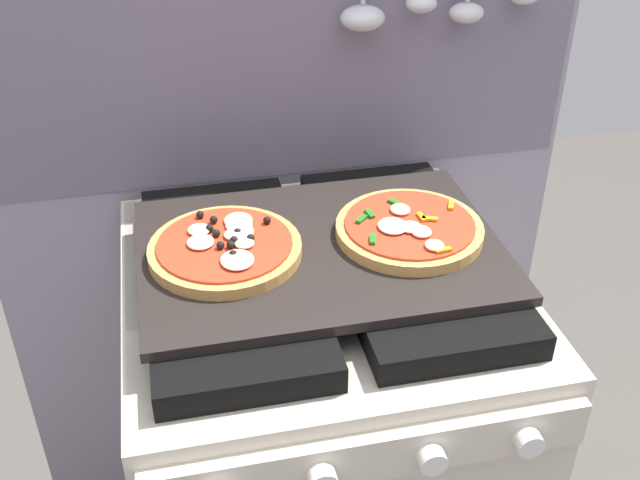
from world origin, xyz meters
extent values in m
cube|color=gray|center=(0.00, 0.34, 0.78)|extent=(1.10, 0.03, 1.55)
cube|color=slate|center=(0.00, 0.32, 1.15)|extent=(1.08, 0.00, 0.56)
ellipsoid|color=silver|center=(0.14, 0.29, 1.16)|extent=(0.08, 0.06, 0.04)
ellipsoid|color=silver|center=(0.24, 0.29, 1.18)|extent=(0.05, 0.05, 0.03)
ellipsoid|color=silver|center=(0.32, 0.29, 1.16)|extent=(0.06, 0.05, 0.03)
cube|color=beige|center=(0.00, 0.00, 0.43)|extent=(0.60, 0.60, 0.86)
cube|color=black|center=(0.00, 0.00, 0.85)|extent=(0.59, 0.59, 0.01)
cube|color=black|center=(-0.14, 0.00, 0.88)|extent=(0.24, 0.51, 0.04)
cube|color=black|center=(0.14, 0.00, 0.88)|extent=(0.24, 0.51, 0.04)
cube|color=beige|center=(0.00, -0.31, 0.80)|extent=(0.58, 0.02, 0.07)
cylinder|color=silver|center=(-0.07, -0.33, 0.80)|extent=(0.04, 0.02, 0.04)
cylinder|color=silver|center=(0.07, -0.33, 0.80)|extent=(0.04, 0.02, 0.04)
cylinder|color=silver|center=(0.20, -0.33, 0.80)|extent=(0.04, 0.02, 0.04)
cube|color=black|center=(0.00, 0.00, 0.91)|extent=(0.54, 0.38, 0.02)
cylinder|color=#C18947|center=(-0.14, 0.01, 0.93)|extent=(0.23, 0.23, 0.02)
cylinder|color=red|center=(-0.14, 0.01, 0.94)|extent=(0.20, 0.20, 0.00)
ellipsoid|color=beige|center=(-0.18, 0.04, 0.94)|extent=(0.03, 0.03, 0.01)
ellipsoid|color=beige|center=(-0.18, 0.01, 0.94)|extent=(0.04, 0.04, 0.01)
ellipsoid|color=beige|center=(-0.12, 0.02, 0.94)|extent=(0.04, 0.04, 0.01)
ellipsoid|color=beige|center=(-0.11, -0.01, 0.94)|extent=(0.03, 0.03, 0.01)
ellipsoid|color=beige|center=(-0.12, 0.02, 0.94)|extent=(0.04, 0.04, 0.01)
ellipsoid|color=beige|center=(-0.13, -0.05, 0.94)|extent=(0.05, 0.05, 0.01)
ellipsoid|color=beige|center=(-0.11, 0.06, 0.94)|extent=(0.04, 0.05, 0.01)
ellipsoid|color=beige|center=(-0.12, 0.04, 0.94)|extent=(0.04, 0.04, 0.01)
sphere|color=black|center=(-0.15, 0.06, 0.94)|extent=(0.01, 0.01, 0.01)
sphere|color=black|center=(-0.16, 0.04, 0.94)|extent=(0.01, 0.01, 0.01)
sphere|color=black|center=(-0.15, 0.02, 0.94)|extent=(0.01, 0.01, 0.01)
sphere|color=black|center=(-0.12, 0.02, 0.94)|extent=(0.01, 0.01, 0.01)
sphere|color=black|center=(-0.07, 0.04, 0.94)|extent=(0.01, 0.01, 0.01)
sphere|color=black|center=(-0.13, -0.04, 0.94)|extent=(0.01, 0.01, 0.01)
sphere|color=black|center=(-0.13, 0.00, 0.94)|extent=(0.01, 0.01, 0.01)
sphere|color=black|center=(-0.13, -0.01, 0.94)|extent=(0.01, 0.01, 0.01)
sphere|color=black|center=(-0.15, -0.01, 0.94)|extent=(0.01, 0.01, 0.01)
sphere|color=black|center=(-0.17, 0.08, 0.94)|extent=(0.01, 0.01, 0.01)
sphere|color=black|center=(-0.10, 0.00, 0.94)|extent=(0.01, 0.01, 0.01)
cylinder|color=tan|center=(0.14, 0.00, 0.93)|extent=(0.23, 0.23, 0.02)
cylinder|color=red|center=(0.14, 0.00, 0.94)|extent=(0.20, 0.20, 0.00)
ellipsoid|color=beige|center=(0.11, -0.01, 0.94)|extent=(0.05, 0.05, 0.01)
ellipsoid|color=beige|center=(0.15, -0.03, 0.94)|extent=(0.03, 0.03, 0.01)
ellipsoid|color=beige|center=(0.14, 0.03, 0.94)|extent=(0.03, 0.03, 0.01)
ellipsoid|color=beige|center=(0.15, -0.07, 0.94)|extent=(0.03, 0.03, 0.01)
ellipsoid|color=beige|center=(0.13, -0.02, 0.94)|extent=(0.03, 0.03, 0.01)
cube|color=#19721E|center=(0.07, -0.04, 0.94)|extent=(0.01, 0.03, 0.00)
cube|color=gold|center=(0.16, 0.01, 0.94)|extent=(0.01, 0.02, 0.00)
cube|color=#19721E|center=(0.07, 0.02, 0.94)|extent=(0.02, 0.02, 0.00)
cube|color=gold|center=(0.22, 0.03, 0.94)|extent=(0.02, 0.03, 0.00)
cube|color=gold|center=(0.11, 0.00, 0.94)|extent=(0.02, 0.02, 0.00)
cube|color=gold|center=(0.16, -0.09, 0.94)|extent=(0.02, 0.01, 0.00)
cube|color=gold|center=(0.17, 0.00, 0.94)|extent=(0.03, 0.02, 0.00)
cube|color=red|center=(0.12, 0.00, 0.94)|extent=(0.01, 0.02, 0.00)
cube|color=#19721E|center=(0.13, 0.06, 0.94)|extent=(0.02, 0.02, 0.00)
cube|color=#19721E|center=(0.14, -0.03, 0.94)|extent=(0.02, 0.01, 0.00)
cube|color=#19721E|center=(0.09, 0.03, 0.94)|extent=(0.01, 0.02, 0.00)
camera|label=1|loc=(-0.20, -0.93, 1.55)|focal=42.78mm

